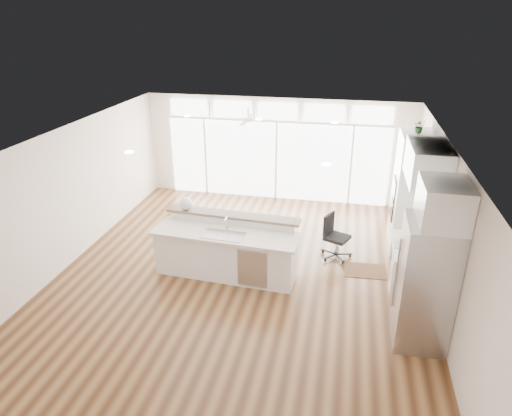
# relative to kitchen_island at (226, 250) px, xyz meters

# --- Properties ---
(floor) EXTENTS (7.00, 8.00, 0.02)m
(floor) POSITION_rel_kitchen_island_xyz_m (0.29, 0.16, -0.56)
(floor) COLOR #482B16
(floor) RESTS_ON ground
(ceiling) EXTENTS (7.00, 8.00, 0.02)m
(ceiling) POSITION_rel_kitchen_island_xyz_m (0.29, 0.16, 2.15)
(ceiling) COLOR silver
(ceiling) RESTS_ON wall_back
(wall_back) EXTENTS (7.00, 0.04, 2.70)m
(wall_back) POSITION_rel_kitchen_island_xyz_m (0.29, 4.16, 0.80)
(wall_back) COLOR silver
(wall_back) RESTS_ON floor
(wall_front) EXTENTS (7.00, 0.04, 2.70)m
(wall_front) POSITION_rel_kitchen_island_xyz_m (0.29, -3.84, 0.80)
(wall_front) COLOR silver
(wall_front) RESTS_ON floor
(wall_left) EXTENTS (0.04, 8.00, 2.70)m
(wall_left) POSITION_rel_kitchen_island_xyz_m (-3.21, 0.16, 0.80)
(wall_left) COLOR silver
(wall_left) RESTS_ON floor
(wall_right) EXTENTS (0.04, 8.00, 2.70)m
(wall_right) POSITION_rel_kitchen_island_xyz_m (3.79, 0.16, 0.80)
(wall_right) COLOR silver
(wall_right) RESTS_ON floor
(glass_wall) EXTENTS (5.80, 0.06, 2.08)m
(glass_wall) POSITION_rel_kitchen_island_xyz_m (0.29, 4.10, 0.50)
(glass_wall) COLOR white
(glass_wall) RESTS_ON wall_back
(transom_row) EXTENTS (5.90, 0.06, 0.40)m
(transom_row) POSITION_rel_kitchen_island_xyz_m (0.29, 4.10, 1.83)
(transom_row) COLOR white
(transom_row) RESTS_ON wall_back
(desk_window) EXTENTS (0.04, 0.85, 0.85)m
(desk_window) POSITION_rel_kitchen_island_xyz_m (3.75, 0.46, 1.00)
(desk_window) COLOR silver
(desk_window) RESTS_ON wall_right
(ceiling_fan) EXTENTS (1.16, 1.16, 0.32)m
(ceiling_fan) POSITION_rel_kitchen_island_xyz_m (-0.21, 2.96, 1.93)
(ceiling_fan) COLOR white
(ceiling_fan) RESTS_ON ceiling
(recessed_lights) EXTENTS (3.40, 3.00, 0.02)m
(recessed_lights) POSITION_rel_kitchen_island_xyz_m (0.29, 0.36, 2.13)
(recessed_lights) COLOR white
(recessed_lights) RESTS_ON ceiling
(oven_cabinet) EXTENTS (0.64, 1.20, 2.50)m
(oven_cabinet) POSITION_rel_kitchen_island_xyz_m (3.46, 1.96, 0.70)
(oven_cabinet) COLOR white
(oven_cabinet) RESTS_ON floor
(desk_nook) EXTENTS (0.72, 1.30, 0.76)m
(desk_nook) POSITION_rel_kitchen_island_xyz_m (3.42, 0.46, -0.17)
(desk_nook) COLOR white
(desk_nook) RESTS_ON floor
(upper_cabinets) EXTENTS (0.64, 1.30, 0.64)m
(upper_cabinets) POSITION_rel_kitchen_island_xyz_m (3.46, 0.46, 1.80)
(upper_cabinets) COLOR white
(upper_cabinets) RESTS_ON wall_right
(refrigerator) EXTENTS (0.76, 0.90, 2.00)m
(refrigerator) POSITION_rel_kitchen_island_xyz_m (3.40, -1.19, 0.45)
(refrigerator) COLOR #ACACB1
(refrigerator) RESTS_ON floor
(fridge_cabinet) EXTENTS (0.64, 0.90, 0.60)m
(fridge_cabinet) POSITION_rel_kitchen_island_xyz_m (3.46, -1.19, 1.75)
(fridge_cabinet) COLOR white
(fridge_cabinet) RESTS_ON wall_right
(framed_photos) EXTENTS (0.06, 0.22, 0.80)m
(framed_photos) POSITION_rel_kitchen_island_xyz_m (3.75, 1.08, 0.85)
(framed_photos) COLOR black
(framed_photos) RESTS_ON wall_right
(kitchen_island) EXTENTS (2.84, 1.23, 1.10)m
(kitchen_island) POSITION_rel_kitchen_island_xyz_m (0.00, 0.00, 0.00)
(kitchen_island) COLOR white
(kitchen_island) RESTS_ON floor
(rug) EXTENTS (0.83, 0.62, 0.01)m
(rug) POSITION_rel_kitchen_island_xyz_m (2.64, 0.68, -0.55)
(rug) COLOR #382012
(rug) RESTS_ON floor
(office_chair) EXTENTS (0.62, 0.60, 0.92)m
(office_chair) POSITION_rel_kitchen_island_xyz_m (2.05, 1.12, -0.09)
(office_chair) COLOR black
(office_chair) RESTS_ON floor
(fishbowl) EXTENTS (0.24, 0.24, 0.24)m
(fishbowl) POSITION_rel_kitchen_island_xyz_m (-0.92, 0.46, 0.67)
(fishbowl) COLOR silver
(fishbowl) RESTS_ON kitchen_island
(monitor) EXTENTS (0.11, 0.44, 0.36)m
(monitor) POSITION_rel_kitchen_island_xyz_m (3.34, 0.46, 0.39)
(monitor) COLOR black
(monitor) RESTS_ON desk_nook
(keyboard) EXTENTS (0.18, 0.36, 0.02)m
(keyboard) POSITION_rel_kitchen_island_xyz_m (3.17, 0.46, 0.22)
(keyboard) COLOR silver
(keyboard) RESTS_ON desk_nook
(potted_plant) EXTENTS (0.28, 0.30, 0.21)m
(potted_plant) POSITION_rel_kitchen_island_xyz_m (3.46, 1.96, 2.05)
(potted_plant) COLOR #275625
(potted_plant) RESTS_ON oven_cabinet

